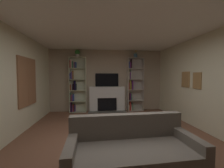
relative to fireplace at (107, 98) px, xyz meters
name	(u,v)px	position (x,y,z in m)	size (l,w,h in m)	color
ground_plane	(119,146)	(0.00, -3.16, -0.55)	(7.86, 7.86, 0.00)	brown
wall_back_accent	(107,80)	(0.00, 0.14, 0.76)	(4.93, 0.06, 2.62)	tan
wall_right_with_art	(224,84)	(2.43, -3.15, 0.76)	(0.09, 6.67, 2.62)	beige
ceiling	(119,19)	(0.00, -3.16, 2.10)	(4.93, 6.67, 0.06)	white
fireplace	(107,98)	(0.00, 0.00, 0.00)	(1.59, 0.51, 1.05)	white
tv	(107,80)	(0.00, 0.08, 0.79)	(0.99, 0.06, 0.56)	black
bookshelf_left	(76,85)	(-1.30, 0.01, 0.58)	(0.68, 0.28, 2.28)	beige
bookshelf_right	(133,86)	(1.14, 0.00, 0.54)	(0.68, 0.32, 2.28)	beige
potted_plant	(77,53)	(-1.22, -0.04, 1.89)	(0.20, 0.20, 0.29)	beige
vase_with_flowers	(136,55)	(1.22, -0.04, 1.84)	(0.16, 0.16, 0.32)	teal
couch	(132,155)	(0.06, -4.03, -0.27)	(1.98, 0.96, 0.83)	#6C6359
coffee_table	(123,130)	(0.06, -3.27, -0.17)	(0.85, 0.46, 0.45)	brown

